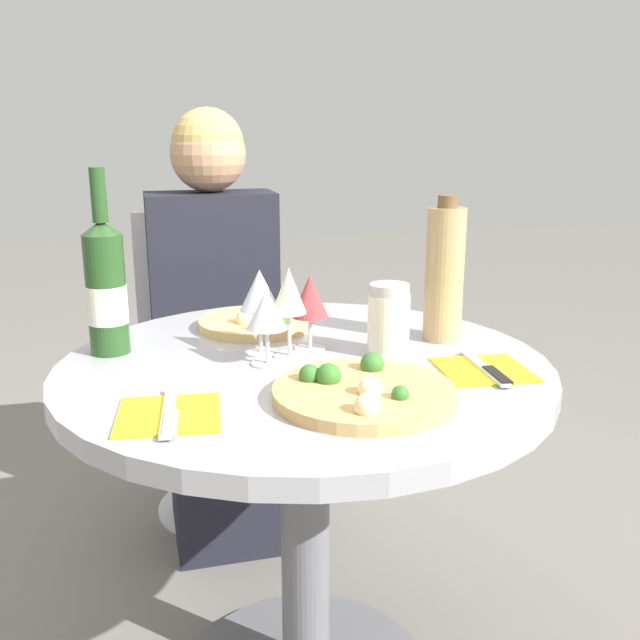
{
  "coord_description": "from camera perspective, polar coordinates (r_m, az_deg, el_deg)",
  "views": [
    {
      "loc": [
        -0.29,
        -1.2,
        1.11
      ],
      "look_at": [
        0.01,
        -0.09,
        0.8
      ],
      "focal_mm": 40.0,
      "sensor_mm": 36.0,
      "label": 1
    }
  ],
  "objects": [
    {
      "name": "place_setting_right",
      "position": [
        1.28,
        13.04,
        -3.9
      ],
      "size": [
        0.16,
        0.19,
        0.01
      ],
      "color": "yellow",
      "rests_on": "dining_table"
    },
    {
      "name": "pizza_large",
      "position": [
        1.12,
        3.44,
        -5.74
      ],
      "size": [
        0.29,
        0.29,
        0.05
      ],
      "color": "tan",
      "rests_on": "dining_table"
    },
    {
      "name": "sugar_shaker",
      "position": [
        1.32,
        5.52,
        0.0
      ],
      "size": [
        0.08,
        0.08,
        0.13
      ],
      "color": "silver",
      "rests_on": "dining_table"
    },
    {
      "name": "wine_glass_front_left",
      "position": [
        1.26,
        -4.29,
        0.75
      ],
      "size": [
        0.07,
        0.07,
        0.14
      ],
      "color": "silver",
      "rests_on": "dining_table"
    },
    {
      "name": "wine_glass_center",
      "position": [
        1.29,
        -2.51,
        2.19
      ],
      "size": [
        0.06,
        0.06,
        0.17
      ],
      "color": "silver",
      "rests_on": "dining_table"
    },
    {
      "name": "pizza_small_far",
      "position": [
        1.51,
        -5.15,
        -0.17
      ],
      "size": [
        0.24,
        0.24,
        0.05
      ],
      "color": "#DBB26B",
      "rests_on": "dining_table"
    },
    {
      "name": "seated_diner",
      "position": [
        1.98,
        -8.14,
        -1.76
      ],
      "size": [
        0.34,
        0.4,
        1.16
      ],
      "rotation": [
        0.0,
        0.0,
        3.14
      ],
      "color": "black",
      "rests_on": "ground_plane"
    },
    {
      "name": "place_setting_left",
      "position": [
        1.08,
        -11.99,
        -7.42
      ],
      "size": [
        0.16,
        0.19,
        0.01
      ],
      "color": "yellow",
      "rests_on": "dining_table"
    },
    {
      "name": "wine_bottle",
      "position": [
        1.37,
        -16.75,
        2.49
      ],
      "size": [
        0.07,
        0.07,
        0.34
      ],
      "color": "#23471E",
      "rests_on": "dining_table"
    },
    {
      "name": "wine_glass_back_left",
      "position": [
        1.32,
        -4.84,
        2.25
      ],
      "size": [
        0.08,
        0.08,
        0.16
      ],
      "color": "silver",
      "rests_on": "dining_table"
    },
    {
      "name": "tall_carafe",
      "position": [
        1.42,
        9.92,
        3.7
      ],
      "size": [
        0.08,
        0.08,
        0.29
      ],
      "color": "tan",
      "rests_on": "dining_table"
    },
    {
      "name": "wine_glass_back_right",
      "position": [
        1.34,
        -0.82,
        1.8
      ],
      "size": [
        0.07,
        0.07,
        0.15
      ],
      "color": "silver",
      "rests_on": "dining_table"
    },
    {
      "name": "chair_behind_diner",
      "position": [
        2.14,
        -8.46,
        -3.96
      ],
      "size": [
        0.42,
        0.42,
        0.87
      ],
      "rotation": [
        0.0,
        0.0,
        3.14
      ],
      "color": "silver",
      "rests_on": "ground_plane"
    },
    {
      "name": "dining_table",
      "position": [
        1.36,
        -1.23,
        -10.0
      ],
      "size": [
        0.89,
        0.89,
        0.7
      ],
      "color": "slate",
      "rests_on": "ground_plane"
    }
  ]
}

